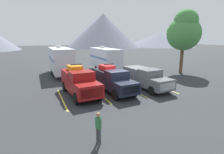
{
  "coord_description": "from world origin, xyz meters",
  "views": [
    {
      "loc": [
        -6.52,
        -13.25,
        4.8
      ],
      "look_at": [
        0.0,
        1.74,
        1.2
      ],
      "focal_mm": 28.1,
      "sensor_mm": 36.0,
      "label": 1
    }
  ],
  "objects_px": {
    "pickup_truck_b": "(113,80)",
    "camper_trailer_a": "(61,60)",
    "pickup_truck_c": "(145,77)",
    "person_a": "(98,126)",
    "pickup_truck_a": "(79,81)",
    "camper_trailer_b": "(105,58)"
  },
  "relations": [
    {
      "from": "pickup_truck_c",
      "to": "person_a",
      "type": "xyz_separation_m",
      "value": [
        -7.31,
        -7.07,
        -0.17
      ]
    },
    {
      "from": "pickup_truck_c",
      "to": "person_a",
      "type": "height_order",
      "value": "pickup_truck_c"
    },
    {
      "from": "pickup_truck_c",
      "to": "camper_trailer_b",
      "type": "bearing_deg",
      "value": 91.76
    },
    {
      "from": "pickup_truck_a",
      "to": "pickup_truck_c",
      "type": "xyz_separation_m",
      "value": [
        6.41,
        -0.48,
        -0.13
      ]
    },
    {
      "from": "pickup_truck_b",
      "to": "camper_trailer_a",
      "type": "height_order",
      "value": "camper_trailer_a"
    },
    {
      "from": "camper_trailer_a",
      "to": "camper_trailer_b",
      "type": "distance_m",
      "value": 6.4
    },
    {
      "from": "pickup_truck_c",
      "to": "person_a",
      "type": "bearing_deg",
      "value": -135.97
    },
    {
      "from": "pickup_truck_a",
      "to": "person_a",
      "type": "height_order",
      "value": "pickup_truck_a"
    },
    {
      "from": "pickup_truck_b",
      "to": "pickup_truck_a",
      "type": "bearing_deg",
      "value": 173.33
    },
    {
      "from": "pickup_truck_b",
      "to": "person_a",
      "type": "relative_size",
      "value": 3.61
    },
    {
      "from": "pickup_truck_c",
      "to": "camper_trailer_b",
      "type": "distance_m",
      "value": 10.11
    },
    {
      "from": "camper_trailer_a",
      "to": "person_a",
      "type": "relative_size",
      "value": 5.66
    },
    {
      "from": "camper_trailer_b",
      "to": "pickup_truck_a",
      "type": "bearing_deg",
      "value": -122.47
    },
    {
      "from": "camper_trailer_b",
      "to": "person_a",
      "type": "bearing_deg",
      "value": -112.23
    },
    {
      "from": "camper_trailer_b",
      "to": "pickup_truck_c",
      "type": "bearing_deg",
      "value": -88.24
    },
    {
      "from": "pickup_truck_b",
      "to": "camper_trailer_a",
      "type": "distance_m",
      "value": 10.27
    },
    {
      "from": "pickup_truck_c",
      "to": "person_a",
      "type": "distance_m",
      "value": 10.17
    },
    {
      "from": "camper_trailer_b",
      "to": "person_a",
      "type": "relative_size",
      "value": 5.55
    },
    {
      "from": "pickup_truck_a",
      "to": "camper_trailer_b",
      "type": "relative_size",
      "value": 0.66
    },
    {
      "from": "pickup_truck_b",
      "to": "pickup_truck_c",
      "type": "relative_size",
      "value": 0.97
    },
    {
      "from": "pickup_truck_b",
      "to": "person_a",
      "type": "bearing_deg",
      "value": -118.47
    },
    {
      "from": "pickup_truck_a",
      "to": "pickup_truck_c",
      "type": "relative_size",
      "value": 0.99
    }
  ]
}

